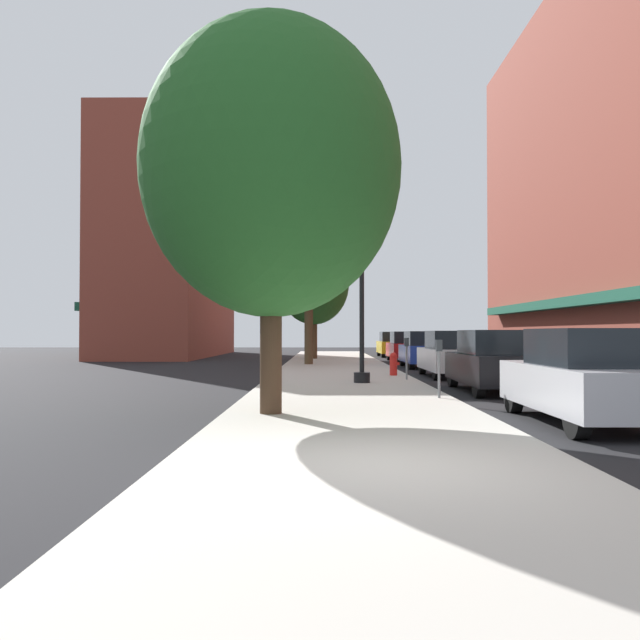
{
  "coord_description": "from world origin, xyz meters",
  "views": [
    {
      "loc": [
        -0.55,
        -7.21,
        1.58
      ],
      "look_at": [
        -0.73,
        22.1,
        2.17
      ],
      "focal_mm": 36.11,
      "sensor_mm": 36.0,
      "label": 1
    }
  ],
  "objects_px": {
    "car_white": "(451,355)",
    "parking_meter_near": "(439,361)",
    "tree_far": "(271,169)",
    "parking_meter_far": "(407,353)",
    "tree_mid": "(314,284)",
    "car_silver": "(586,378)",
    "car_yellow": "(393,345)",
    "car_black": "(494,362)",
    "car_red": "(406,347)",
    "fire_hydrant": "(394,364)",
    "car_blue": "(424,350)",
    "lamppost": "(362,278)",
    "tree_near": "(309,261)"
  },
  "relations": [
    {
      "from": "tree_mid",
      "to": "car_blue",
      "type": "xyz_separation_m",
      "value": [
        5.13,
        -7.43,
        -3.55
      ]
    },
    {
      "from": "lamppost",
      "to": "parking_meter_far",
      "type": "xyz_separation_m",
      "value": [
        1.48,
        1.23,
        -2.25
      ]
    },
    {
      "from": "fire_hydrant",
      "to": "car_red",
      "type": "bearing_deg",
      "value": 80.93
    },
    {
      "from": "car_yellow",
      "to": "car_silver",
      "type": "bearing_deg",
      "value": -88.24
    },
    {
      "from": "lamppost",
      "to": "parking_meter_near",
      "type": "xyz_separation_m",
      "value": [
        1.48,
        -4.45,
        -2.25
      ]
    },
    {
      "from": "tree_near",
      "to": "car_white",
      "type": "bearing_deg",
      "value": -53.53
    },
    {
      "from": "car_silver",
      "to": "car_black",
      "type": "xyz_separation_m",
      "value": [
        0.0,
        6.04,
        0.0
      ]
    },
    {
      "from": "lamppost",
      "to": "tree_mid",
      "type": "relative_size",
      "value": 0.9
    },
    {
      "from": "lamppost",
      "to": "car_yellow",
      "type": "bearing_deg",
      "value": 81.74
    },
    {
      "from": "car_silver",
      "to": "car_yellow",
      "type": "height_order",
      "value": "same"
    },
    {
      "from": "tree_mid",
      "to": "car_blue",
      "type": "height_order",
      "value": "tree_mid"
    },
    {
      "from": "tree_mid",
      "to": "car_black",
      "type": "bearing_deg",
      "value": -75.26
    },
    {
      "from": "car_white",
      "to": "fire_hydrant",
      "type": "bearing_deg",
      "value": -159.98
    },
    {
      "from": "car_blue",
      "to": "car_yellow",
      "type": "height_order",
      "value": "same"
    },
    {
      "from": "fire_hydrant",
      "to": "car_yellow",
      "type": "height_order",
      "value": "car_yellow"
    },
    {
      "from": "tree_far",
      "to": "car_blue",
      "type": "xyz_separation_m",
      "value": [
        5.52,
        17.54,
        -3.79
      ]
    },
    {
      "from": "lamppost",
      "to": "tree_far",
      "type": "relative_size",
      "value": 0.82
    },
    {
      "from": "car_yellow",
      "to": "tree_far",
      "type": "bearing_deg",
      "value": -98.37
    },
    {
      "from": "parking_meter_near",
      "to": "car_yellow",
      "type": "bearing_deg",
      "value": 86.03
    },
    {
      "from": "lamppost",
      "to": "car_yellow",
      "type": "height_order",
      "value": "lamppost"
    },
    {
      "from": "tree_near",
      "to": "car_silver",
      "type": "distance_m",
      "value": 20.13
    },
    {
      "from": "car_blue",
      "to": "car_red",
      "type": "distance_m",
      "value": 6.38
    },
    {
      "from": "tree_far",
      "to": "car_blue",
      "type": "relative_size",
      "value": 1.68
    },
    {
      "from": "car_silver",
      "to": "tree_far",
      "type": "bearing_deg",
      "value": 174.46
    },
    {
      "from": "fire_hydrant",
      "to": "tree_mid",
      "type": "height_order",
      "value": "tree_mid"
    },
    {
      "from": "car_silver",
      "to": "car_white",
      "type": "xyz_separation_m",
      "value": [
        0.0,
        11.87,
        0.0
      ]
    },
    {
      "from": "tree_near",
      "to": "car_white",
      "type": "relative_size",
      "value": 1.64
    },
    {
      "from": "tree_mid",
      "to": "car_black",
      "type": "xyz_separation_m",
      "value": [
        5.13,
        -19.49,
        -3.55
      ]
    },
    {
      "from": "car_black",
      "to": "car_red",
      "type": "distance_m",
      "value": 18.44
    },
    {
      "from": "tree_far",
      "to": "car_white",
      "type": "bearing_deg",
      "value": 64.0
    },
    {
      "from": "tree_far",
      "to": "car_blue",
      "type": "height_order",
      "value": "tree_far"
    },
    {
      "from": "car_black",
      "to": "car_yellow",
      "type": "relative_size",
      "value": 1.0
    },
    {
      "from": "car_blue",
      "to": "car_yellow",
      "type": "bearing_deg",
      "value": 87.93
    },
    {
      "from": "lamppost",
      "to": "car_yellow",
      "type": "xyz_separation_m",
      "value": [
        3.43,
        23.62,
        -2.39
      ]
    },
    {
      "from": "fire_hydrant",
      "to": "parking_meter_near",
      "type": "bearing_deg",
      "value": -88.56
    },
    {
      "from": "lamppost",
      "to": "tree_far",
      "type": "height_order",
      "value": "tree_far"
    },
    {
      "from": "car_black",
      "to": "car_white",
      "type": "bearing_deg",
      "value": 90.88
    },
    {
      "from": "tree_mid",
      "to": "car_black",
      "type": "height_order",
      "value": "tree_mid"
    },
    {
      "from": "car_black",
      "to": "car_white",
      "type": "relative_size",
      "value": 1.0
    },
    {
      "from": "tree_mid",
      "to": "car_yellow",
      "type": "distance_m",
      "value": 8.58
    },
    {
      "from": "parking_meter_far",
      "to": "tree_mid",
      "type": "bearing_deg",
      "value": 100.9
    },
    {
      "from": "fire_hydrant",
      "to": "car_blue",
      "type": "height_order",
      "value": "car_blue"
    },
    {
      "from": "tree_near",
      "to": "tree_far",
      "type": "distance_m",
      "value": 18.43
    },
    {
      "from": "lamppost",
      "to": "tree_mid",
      "type": "xyz_separation_m",
      "value": [
        -1.7,
        17.73,
        1.16
      ]
    },
    {
      "from": "lamppost",
      "to": "car_blue",
      "type": "distance_m",
      "value": 11.12
    },
    {
      "from": "car_silver",
      "to": "car_red",
      "type": "xyz_separation_m",
      "value": [
        0.0,
        24.48,
        0.0
      ]
    },
    {
      "from": "car_white",
      "to": "parking_meter_near",
      "type": "bearing_deg",
      "value": -103.94
    },
    {
      "from": "tree_near",
      "to": "car_red",
      "type": "distance_m",
      "value": 8.66
    },
    {
      "from": "fire_hydrant",
      "to": "tree_mid",
      "type": "distance_m",
      "value": 15.29
    },
    {
      "from": "car_silver",
      "to": "car_red",
      "type": "bearing_deg",
      "value": 90.25
    }
  ]
}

